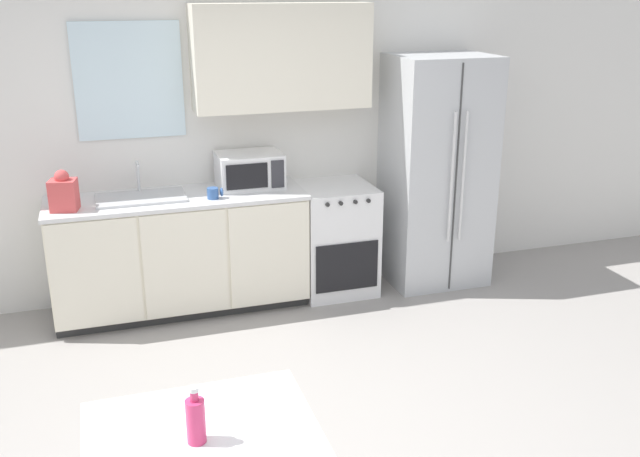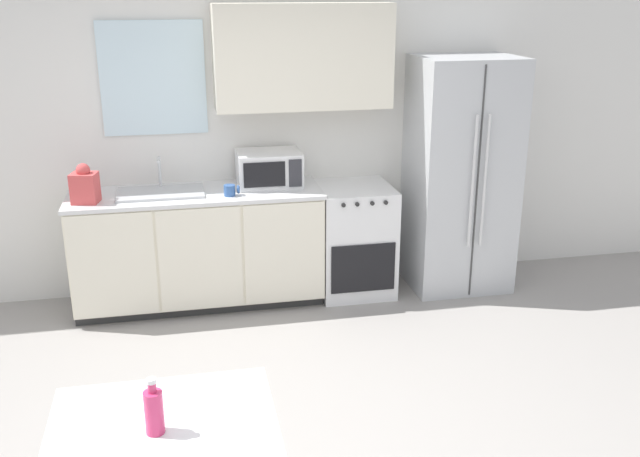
% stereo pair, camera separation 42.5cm
% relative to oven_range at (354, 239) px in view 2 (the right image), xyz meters
% --- Properties ---
extents(ground_plane, '(12.00, 12.00, 0.00)m').
position_rel_oven_range_xyz_m(ground_plane, '(-0.96, -1.97, -0.45)').
color(ground_plane, gray).
extents(wall_back, '(12.00, 0.38, 2.70)m').
position_rel_oven_range_xyz_m(wall_back, '(-0.88, 0.31, 0.99)').
color(wall_back, silver).
rests_on(wall_back, ground_plane).
extents(kitchen_counter, '(1.92, 0.64, 0.93)m').
position_rel_oven_range_xyz_m(kitchen_counter, '(-1.26, -0.00, 0.02)').
color(kitchen_counter, '#333333').
rests_on(kitchen_counter, ground_plane).
extents(oven_range, '(0.60, 0.64, 0.90)m').
position_rel_oven_range_xyz_m(oven_range, '(0.00, 0.00, 0.00)').
color(oven_range, white).
rests_on(oven_range, ground_plane).
extents(refrigerator, '(0.80, 0.71, 1.90)m').
position_rel_oven_range_xyz_m(refrigerator, '(0.89, -0.03, 0.50)').
color(refrigerator, silver).
rests_on(refrigerator, ground_plane).
extents(kitchen_sink, '(0.65, 0.39, 0.25)m').
position_rel_oven_range_xyz_m(kitchen_sink, '(-1.52, 0.01, 0.49)').
color(kitchen_sink, '#B7BABC').
rests_on(kitchen_sink, kitchen_counter).
extents(microwave, '(0.50, 0.39, 0.27)m').
position_rel_oven_range_xyz_m(microwave, '(-0.68, 0.09, 0.61)').
color(microwave, silver).
rests_on(microwave, kitchen_counter).
extents(coffee_mug, '(0.12, 0.09, 0.08)m').
position_rel_oven_range_xyz_m(coffee_mug, '(-1.00, -0.16, 0.52)').
color(coffee_mug, '#335999').
rests_on(coffee_mug, kitchen_counter).
extents(grocery_bag_0, '(0.21, 0.19, 0.29)m').
position_rel_oven_range_xyz_m(grocery_bag_0, '(-2.05, -0.13, 0.61)').
color(grocery_bag_0, '#D14C4C').
rests_on(grocery_bag_0, kitchen_counter).
extents(drink_bottle, '(0.08, 0.08, 0.24)m').
position_rel_oven_range_xyz_m(drink_bottle, '(-1.53, -2.85, 0.40)').
color(drink_bottle, '#DB386B').
rests_on(drink_bottle, dining_table).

